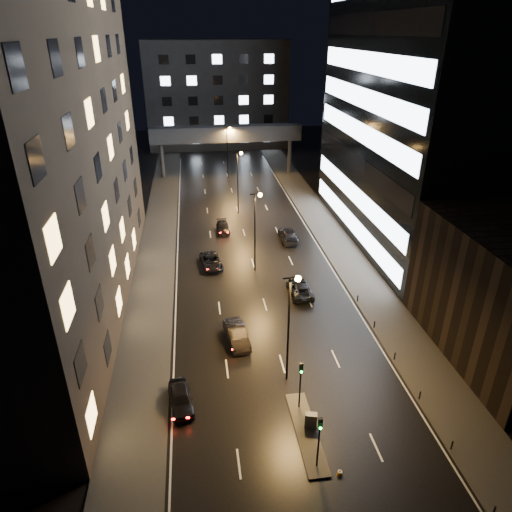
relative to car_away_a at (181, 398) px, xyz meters
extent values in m
plane|color=black|center=(9.00, 33.88, -0.74)|extent=(160.00, 160.00, 0.00)
cube|color=#383533|center=(-3.50, 28.88, -0.67)|extent=(5.00, 110.00, 0.15)
cube|color=#383533|center=(21.50, 28.88, -0.67)|extent=(5.00, 110.00, 0.15)
cube|color=#2D2319|center=(-13.50, 17.88, 19.26)|extent=(15.00, 48.00, 40.00)
cube|color=black|center=(29.00, 2.88, 5.26)|extent=(10.00, 18.00, 12.00)
cube|color=black|center=(34.00, 29.88, 21.76)|extent=(20.00, 36.00, 45.00)
cube|color=#333335|center=(9.00, 91.88, 11.76)|extent=(34.00, 14.00, 25.00)
cube|color=#333335|center=(9.00, 63.88, 7.76)|extent=(30.00, 3.00, 3.00)
cylinder|color=#333335|center=(-4.00, 63.88, 2.76)|extent=(0.80, 0.80, 7.00)
cylinder|color=#333335|center=(22.00, 63.88, 2.76)|extent=(0.80, 0.80, 7.00)
cube|color=#383533|center=(9.30, -4.12, -0.67)|extent=(1.60, 8.00, 0.15)
cylinder|color=black|center=(9.30, -1.62, 1.16)|extent=(0.12, 0.12, 3.50)
cube|color=black|center=(9.30, -1.62, 3.36)|extent=(0.28, 0.22, 0.90)
sphere|color=#0CFF33|center=(9.30, -1.76, 3.08)|extent=(0.18, 0.18, 0.18)
cylinder|color=black|center=(9.30, -7.12, 1.16)|extent=(0.12, 0.12, 3.50)
cube|color=black|center=(9.30, -7.12, 3.36)|extent=(0.28, 0.22, 0.90)
sphere|color=#0CFF33|center=(9.30, -7.26, 3.08)|extent=(0.18, 0.18, 0.18)
cylinder|color=black|center=(19.20, -12.12, -0.29)|extent=(0.12, 0.12, 0.90)
cylinder|color=black|center=(19.20, -7.12, -0.29)|extent=(0.12, 0.12, 0.90)
cylinder|color=black|center=(19.20, -2.12, -0.29)|extent=(0.12, 0.12, 0.90)
cylinder|color=black|center=(19.20, 2.88, -0.29)|extent=(0.12, 0.12, 0.90)
cylinder|color=black|center=(19.20, 7.88, -0.29)|extent=(0.12, 0.12, 0.90)
cylinder|color=black|center=(19.20, 12.88, -0.29)|extent=(0.12, 0.12, 0.90)
cylinder|color=black|center=(9.00, 1.88, 4.26)|extent=(0.18, 0.18, 10.00)
cylinder|color=black|center=(9.00, 1.88, 9.26)|extent=(1.20, 0.12, 0.12)
sphere|color=#FF9E38|center=(9.60, 1.88, 9.16)|extent=(0.50, 0.50, 0.50)
cylinder|color=black|center=(9.00, 21.88, 4.26)|extent=(0.18, 0.18, 10.00)
cylinder|color=black|center=(9.00, 21.88, 9.26)|extent=(1.20, 0.12, 0.12)
sphere|color=#FF9E38|center=(9.60, 21.88, 9.16)|extent=(0.50, 0.50, 0.50)
cylinder|color=black|center=(9.00, 41.88, 4.26)|extent=(0.18, 0.18, 10.00)
cylinder|color=black|center=(9.00, 41.88, 9.26)|extent=(1.20, 0.12, 0.12)
sphere|color=#FF9E38|center=(9.60, 41.88, 9.16)|extent=(0.50, 0.50, 0.50)
cylinder|color=black|center=(9.00, 61.88, 4.26)|extent=(0.18, 0.18, 10.00)
cylinder|color=black|center=(9.00, 61.88, 9.26)|extent=(1.20, 0.12, 0.12)
sphere|color=#FF9E38|center=(9.60, 61.88, 9.16)|extent=(0.50, 0.50, 0.50)
imported|color=black|center=(0.00, 0.00, 0.00)|extent=(2.35, 4.57, 1.49)
imported|color=black|center=(5.26, 7.72, 0.08)|extent=(2.42, 5.20, 1.65)
imported|color=black|center=(3.65, 23.71, -0.03)|extent=(3.05, 5.45, 1.44)
imported|color=black|center=(5.95, 34.71, -0.10)|extent=(1.88, 4.44, 1.28)
imported|color=black|center=(13.26, 15.52, -0.03)|extent=(2.52, 5.22, 1.43)
imported|color=black|center=(14.92, 30.17, 0.08)|extent=(2.40, 5.72, 1.65)
cube|color=#48484A|center=(9.70, -3.73, 0.06)|extent=(1.00, 0.70, 1.31)
cone|color=orange|center=(10.70, -7.93, -0.52)|extent=(0.45, 0.45, 0.46)
camera|label=1|loc=(2.15, -28.01, 26.38)|focal=32.00mm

